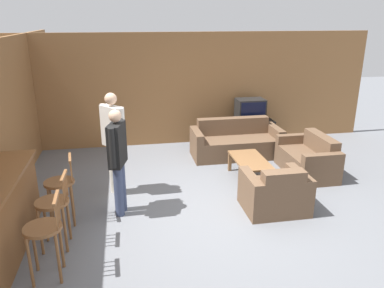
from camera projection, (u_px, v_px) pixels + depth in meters
name	position (u px, v px, depth m)	size (l,w,h in m)	color
ground_plane	(210.00, 211.00, 5.92)	(24.00, 24.00, 0.00)	slate
wall_back	(178.00, 90.00, 8.76)	(9.40, 0.08, 2.60)	olive
wall_left	(4.00, 121.00, 6.12)	(0.08, 8.50, 2.60)	olive
bar_counter	(1.00, 216.00, 4.77)	(0.55, 2.12, 1.03)	brown
bar_chair_near	(45.00, 233.00, 4.26)	(0.45, 0.45, 1.04)	brown
bar_chair_mid	(54.00, 207.00, 4.84)	(0.44, 0.44, 1.04)	brown
bar_chair_far	(61.00, 187.00, 5.42)	(0.49, 0.49, 1.04)	brown
couch_far	(236.00, 143.00, 8.21)	(1.92, 0.83, 0.79)	brown
armchair_near	(275.00, 193.00, 5.87)	(0.97, 0.79, 0.78)	brown
loveseat_right	(308.00, 159.00, 7.29)	(0.76, 1.34, 0.76)	brown
coffee_table	(250.00, 162.00, 6.96)	(0.57, 1.06, 0.41)	brown
tv_unit	(249.00, 132.00, 8.99)	(1.13, 0.50, 0.58)	black
tv	(250.00, 110.00, 8.81)	(0.65, 0.45, 0.52)	black
person_by_window	(113.00, 138.00, 6.22)	(0.40, 0.45, 1.77)	silver
person_by_counter	(118.00, 157.00, 5.59)	(0.29, 0.57, 1.66)	#384260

